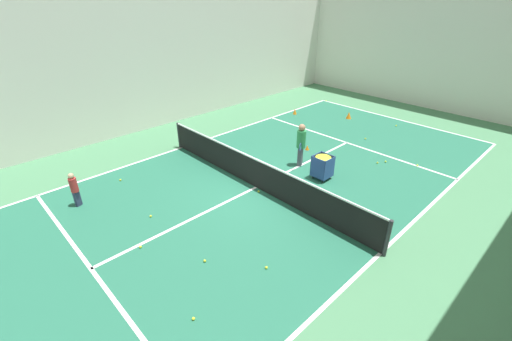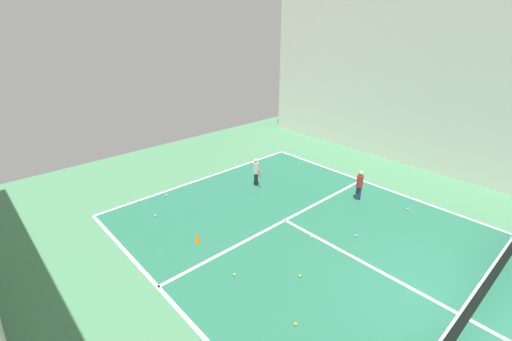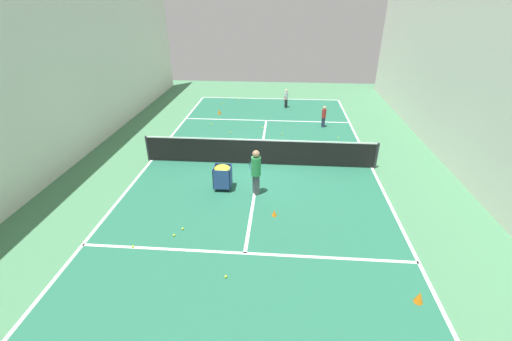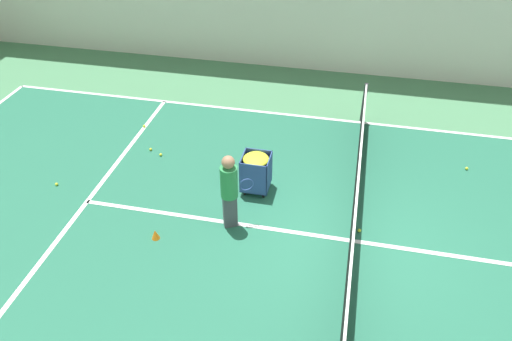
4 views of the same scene
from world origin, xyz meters
name	(u,v)px [view 3 (image 3 of 4)]	position (x,y,z in m)	size (l,w,h in m)	color
ground_plane	(259,164)	(0.00, 0.00, 0.00)	(30.14, 30.14, 0.00)	#477F56
court_playing_area	(259,164)	(0.00, 0.00, 0.00)	(9.13, 20.08, 0.00)	#23664C
line_baseline_near	(270,99)	(0.00, -10.04, 0.01)	(9.13, 0.10, 0.00)	white
line_sideline_left	(372,168)	(-4.56, 0.00, 0.01)	(0.10, 20.08, 0.00)	white
line_sideline_right	(152,160)	(4.56, 0.00, 0.01)	(0.10, 20.08, 0.00)	white
line_service_near	(266,120)	(0.00, -5.52, 0.01)	(9.13, 0.10, 0.00)	white
line_service_far	(245,253)	(0.00, 5.52, 0.01)	(9.13, 0.10, 0.00)	white
line_centre_service	(259,164)	(0.00, 0.00, 0.01)	(0.10, 11.04, 0.00)	white
hall_enclosure_left	(478,80)	(-7.67, 0.00, 3.57)	(0.15, 26.44, 7.14)	silver
hall_enclosure_right	(60,73)	(7.67, 0.00, 3.57)	(0.15, 26.44, 7.14)	silver
tennis_net	(259,152)	(0.00, 0.00, 0.56)	(9.43, 0.10, 1.09)	#2D2D33
player_near_baseline	(286,97)	(-1.08, -8.11, 0.65)	(0.32, 0.57, 1.14)	black
coach_at_net	(256,169)	(-0.05, 2.36, 0.95)	(0.50, 0.64, 1.65)	#4C4C56
child_midcourt	(324,115)	(-3.04, -4.72, 0.65)	(0.29, 0.29, 1.13)	#2D3351
ball_cart	(222,173)	(1.16, 2.11, 0.63)	(0.60, 0.59, 0.89)	#2D478C
training_cone_0	(274,213)	(-0.74, 3.68, 0.11)	(0.16, 0.16, 0.20)	orange
training_cone_1	(219,112)	(2.80, -6.43, 0.17)	(0.19, 0.19, 0.32)	orange
training_cone_2	(419,297)	(-4.10, 6.84, 0.15)	(0.21, 0.21, 0.30)	orange
tennis_ball_0	(174,235)	(2.12, 4.94, 0.04)	(0.07, 0.07, 0.07)	yellow
tennis_ball_1	(239,99)	(2.04, -9.68, 0.04)	(0.07, 0.07, 0.07)	yellow
tennis_ball_2	(338,138)	(-3.63, -3.12, 0.04)	(0.07, 0.07, 0.07)	yellow
tennis_ball_3	(211,124)	(2.91, -4.57, 0.04)	(0.07, 0.07, 0.07)	yellow
tennis_ball_4	(226,98)	(3.00, -9.94, 0.04)	(0.07, 0.07, 0.07)	yellow
tennis_ball_5	(226,276)	(0.37, 6.44, 0.04)	(0.07, 0.07, 0.07)	yellow
tennis_ball_6	(253,161)	(0.29, -0.16, 0.04)	(0.07, 0.07, 0.07)	yellow
tennis_ball_7	(230,133)	(1.71, -3.40, 0.04)	(0.07, 0.07, 0.07)	yellow
tennis_ball_8	(282,134)	(-0.92, -3.43, 0.04)	(0.07, 0.07, 0.07)	yellow
tennis_ball_9	(133,246)	(3.11, 5.53, 0.04)	(0.07, 0.07, 0.07)	yellow
tennis_ball_11	(203,139)	(2.93, -2.47, 0.04)	(0.07, 0.07, 0.07)	yellow
tennis_ball_12	(263,127)	(0.13, -4.30, 0.04)	(0.07, 0.07, 0.07)	yellow
tennis_ball_13	(183,229)	(1.96, 4.62, 0.04)	(0.07, 0.07, 0.07)	yellow
tennis_ball_14	(222,103)	(3.03, -8.62, 0.04)	(0.07, 0.07, 0.07)	yellow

